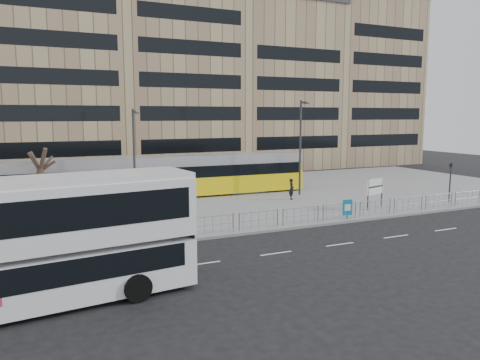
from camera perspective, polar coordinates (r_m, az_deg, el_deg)
name	(u,v)px	position (r m, az deg, el deg)	size (l,w,h in m)	color
ground	(273,232)	(28.57, 4.00, -6.32)	(120.00, 120.00, 0.00)	black
plaza	(204,199)	(39.26, -4.46, -2.29)	(64.00, 24.00, 0.15)	gray
kerb	(272,230)	(28.60, 3.95, -6.15)	(64.00, 0.25, 0.17)	gray
building_row	(152,67)	(60.68, -10.72, 13.35)	(70.40, 18.40, 31.20)	brown
pedestrian_barrier	(297,212)	(29.76, 6.94, -3.84)	(32.07, 0.07, 1.10)	#989BA0
road_markings	(325,246)	(25.81, 10.29, -7.97)	(62.00, 0.12, 0.01)	white
double_decker_bus	(30,240)	(18.50, -24.27, -6.66)	(12.18, 4.08, 4.78)	silver
tram	(136,178)	(39.08, -12.59, 0.22)	(29.87, 3.70, 3.51)	yellow
station_sign	(375,188)	(35.89, 16.16, -0.94)	(1.88, 0.57, 2.22)	#2D2D30
ad_panel	(347,208)	(31.86, 12.96, -3.32)	(0.71, 0.14, 1.32)	#2D2D30
pedestrian	(292,189)	(38.55, 6.30, -1.10)	(0.63, 0.41, 1.72)	black
traffic_light_west	(142,202)	(27.25, -11.90, -2.59)	(0.23, 0.25, 3.10)	#2D2D30
traffic_light_east	(450,177)	(40.69, 24.26, 0.31)	(0.17, 0.20, 3.10)	#2D2D30
lamp_post_west	(134,154)	(35.65, -12.76, 3.16)	(0.45, 1.04, 7.32)	#2D2D30
lamp_post_east	(301,144)	(40.48, 7.41, 4.41)	(0.45, 1.04, 8.13)	#2D2D30
bare_tree	(39,146)	(32.91, -23.32, 3.83)	(4.92, 4.92, 7.12)	#31231B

